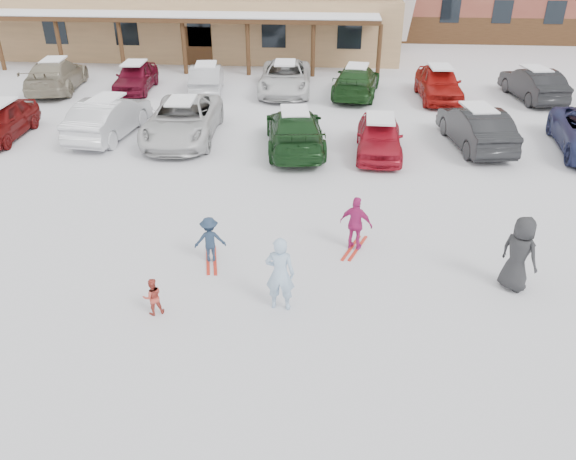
# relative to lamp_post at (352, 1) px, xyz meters

# --- Properties ---
(ground) EXTENTS (160.00, 160.00, 0.00)m
(ground) POSITION_rel_lamp_post_xyz_m (-2.10, -24.94, -3.50)
(ground) COLOR white
(ground) RESTS_ON ground
(lamp_post) EXTENTS (0.50, 0.25, 6.19)m
(lamp_post) POSITION_rel_lamp_post_xyz_m (0.00, 0.00, 0.00)
(lamp_post) COLOR black
(lamp_post) RESTS_ON ground
(adult_skier) EXTENTS (0.67, 0.46, 1.78)m
(adult_skier) POSITION_rel_lamp_post_xyz_m (-1.82, -25.72, -2.61)
(adult_skier) COLOR #9EBEDC
(adult_skier) RESTS_ON ground
(toddler_red) EXTENTS (0.53, 0.49, 0.88)m
(toddler_red) POSITION_rel_lamp_post_xyz_m (-4.56, -26.17, -3.05)
(toddler_red) COLOR #B63F32
(toddler_red) RESTS_ON ground
(child_navy) EXTENTS (0.87, 0.62, 1.22)m
(child_navy) POSITION_rel_lamp_post_xyz_m (-3.76, -23.90, -2.89)
(child_navy) COLOR #1E2F45
(child_navy) RESTS_ON ground
(skis_child_navy) EXTENTS (0.51, 1.41, 0.03)m
(skis_child_navy) POSITION_rel_lamp_post_xyz_m (-3.76, -23.90, -3.48)
(skis_child_navy) COLOR red
(skis_child_navy) RESTS_ON ground
(child_magenta) EXTENTS (0.94, 0.64, 1.48)m
(child_magenta) POSITION_rel_lamp_post_xyz_m (-0.11, -22.99, -2.75)
(child_magenta) COLOR #B3216B
(child_magenta) RESTS_ON ground
(skis_child_magenta) EXTENTS (0.67, 1.38, 0.03)m
(skis_child_magenta) POSITION_rel_lamp_post_xyz_m (-0.11, -22.99, -3.48)
(skis_child_magenta) COLOR red
(skis_child_magenta) RESTS_ON ground
(bystander_dark) EXTENTS (1.03, 1.06, 1.84)m
(bystander_dark) POSITION_rel_lamp_post_xyz_m (3.56, -24.48, -2.57)
(bystander_dark) COLOR #242426
(bystander_dark) RESTS_ON ground
(parked_car_0) EXTENTS (1.94, 4.27, 1.42)m
(parked_car_0) POSITION_rel_lamp_post_xyz_m (-13.89, -15.41, -2.78)
(parked_car_0) COLOR #640E0D
(parked_car_0) RESTS_ON ground
(parked_car_1) EXTENTS (2.10, 4.89, 1.57)m
(parked_car_1) POSITION_rel_lamp_post_xyz_m (-9.70, -14.88, -2.71)
(parked_car_1) COLOR silver
(parked_car_1) RESTS_ON ground
(parked_car_2) EXTENTS (2.89, 5.72, 1.55)m
(parked_car_2) POSITION_rel_lamp_post_xyz_m (-6.71, -14.91, -2.72)
(parked_car_2) COLOR silver
(parked_car_2) RESTS_ON ground
(parked_car_3) EXTENTS (2.75, 5.36, 1.49)m
(parked_car_3) POSITION_rel_lamp_post_xyz_m (-2.24, -15.71, -2.75)
(parked_car_3) COLOR #163818
(parked_car_3) RESTS_ON ground
(parked_car_4) EXTENTS (1.78, 4.12, 1.39)m
(parked_car_4) POSITION_rel_lamp_post_xyz_m (0.88, -15.98, -2.80)
(parked_car_4) COLOR #AA1526
(parked_car_4) RESTS_ON ground
(parked_car_5) EXTENTS (2.31, 4.83, 1.53)m
(parked_car_5) POSITION_rel_lamp_post_xyz_m (4.57, -14.84, -2.73)
(parked_car_5) COLOR black
(parked_car_5) RESTS_ON ground
(parked_car_7) EXTENTS (3.03, 5.64, 1.55)m
(parked_car_7) POSITION_rel_lamp_post_xyz_m (-14.94, -8.24, -2.72)
(parked_car_7) COLOR gray
(parked_car_7) RESTS_ON ground
(parked_car_8) EXTENTS (1.94, 4.24, 1.41)m
(parked_car_8) POSITION_rel_lamp_post_xyz_m (-10.90, -7.98, -2.79)
(parked_car_8) COLOR maroon
(parked_car_8) RESTS_ON ground
(parked_car_9) EXTENTS (2.07, 4.42, 1.40)m
(parked_car_9) POSITION_rel_lamp_post_xyz_m (-7.24, -7.96, -2.80)
(parked_car_9) COLOR #A7A8AC
(parked_car_9) RESTS_ON ground
(parked_car_10) EXTENTS (2.70, 5.47, 1.49)m
(parked_car_10) POSITION_rel_lamp_post_xyz_m (-3.32, -7.66, -2.75)
(parked_car_10) COLOR silver
(parked_car_10) RESTS_ON ground
(parked_car_11) EXTENTS (2.68, 5.23, 1.45)m
(parked_car_11) POSITION_rel_lamp_post_xyz_m (0.23, -7.96, -2.77)
(parked_car_11) COLOR #193D18
(parked_car_11) RESTS_ON ground
(parked_car_12) EXTENTS (1.98, 4.66, 1.57)m
(parked_car_12) POSITION_rel_lamp_post_xyz_m (4.16, -8.31, -2.71)
(parked_car_12) COLOR #A31410
(parked_car_12) RESTS_ON ground
(parked_car_13) EXTENTS (2.26, 4.74, 1.50)m
(parked_car_13) POSITION_rel_lamp_post_xyz_m (8.69, -7.94, -2.75)
(parked_car_13) COLOR black
(parked_car_13) RESTS_ON ground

